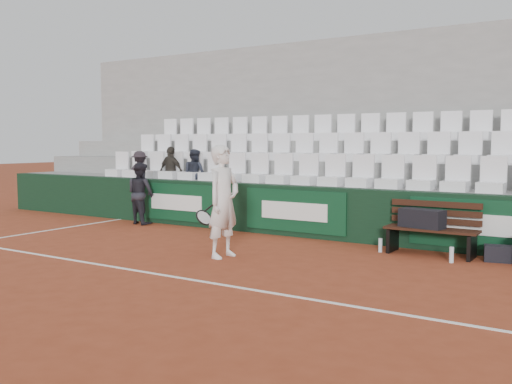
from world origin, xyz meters
name	(u,v)px	position (x,y,z in m)	size (l,w,h in m)	color
ground	(174,277)	(0.00, 0.00, 0.00)	(80.00, 80.00, 0.00)	#923B21
court_baseline	(174,277)	(0.00, 0.00, 0.00)	(18.00, 0.06, 0.01)	white
back_barrier	(310,212)	(0.07, 3.99, 0.50)	(18.00, 0.34, 1.00)	black
grandstand_tier_front	(321,209)	(0.00, 4.62, 0.50)	(18.00, 0.95, 1.00)	gray
grandstand_tier_mid	(340,194)	(0.00, 5.58, 0.72)	(18.00, 0.95, 1.45)	gray
grandstand_tier_back	(357,182)	(0.00, 6.53, 0.95)	(18.00, 0.95, 1.90)	#969693
grandstand_rear_wall	(368,128)	(0.00, 7.15, 2.20)	(18.00, 0.30, 4.40)	#969693
seat_row_front	(318,169)	(0.00, 4.45, 1.31)	(11.90, 0.44, 0.63)	white
seat_row_mid	(338,147)	(0.00, 5.40, 1.77)	(11.90, 0.44, 0.63)	white
seat_row_back	(355,127)	(0.00, 6.35, 2.21)	(11.90, 0.44, 0.63)	white
bench_left	(431,242)	(2.57, 3.46, 0.23)	(1.50, 0.56, 0.45)	#33190F
sports_bag_left	(422,218)	(2.42, 3.45, 0.60)	(0.72, 0.31, 0.31)	black
sports_bag_ground	(498,254)	(3.61, 3.51, 0.13)	(0.42, 0.26, 0.26)	black
water_bottle_near	(380,245)	(1.77, 3.27, 0.12)	(0.07, 0.07, 0.24)	silver
water_bottle_far	(452,255)	(3.01, 3.03, 0.12)	(0.07, 0.07, 0.25)	silver
tennis_player	(223,202)	(-0.23, 1.50, 0.91)	(0.74, 0.70, 1.82)	white
ball_kid	(141,193)	(-4.03, 3.56, 0.70)	(0.69, 0.53, 1.41)	black
spectator_a	(140,155)	(-4.96, 4.50, 1.55)	(0.71, 0.41, 1.10)	black
spectator_b	(171,153)	(-3.94, 4.50, 1.61)	(0.71, 0.30, 1.22)	#312D27
spectator_c	(194,155)	(-3.22, 4.50, 1.58)	(0.56, 0.44, 1.16)	#202431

